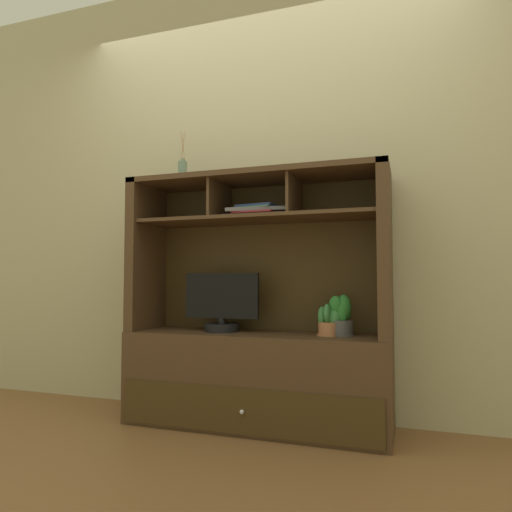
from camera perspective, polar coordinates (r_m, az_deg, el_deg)
floor_plane at (r=2.71m, az=0.00°, el=-20.59°), size 6.00×6.00×0.02m
back_wall at (r=2.87m, az=1.54°, el=8.91°), size 6.00×0.02×2.80m
media_console at (r=2.61m, az=0.06°, el=-11.07°), size 1.47×0.45×1.40m
tv_monitor at (r=2.66m, az=-4.26°, el=-6.17°), size 0.45×0.20×0.34m
potted_orchid at (r=2.49m, az=9.08°, el=-8.15°), size 0.13×0.13×0.17m
potted_fern at (r=2.50m, az=10.54°, el=-7.49°), size 0.14×0.14×0.22m
magazine_stack_left at (r=2.60m, az=0.28°, el=5.46°), size 0.37×0.27×0.07m
diffuser_bottle at (r=2.86m, az=-9.12°, el=10.42°), size 0.05×0.05×0.31m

